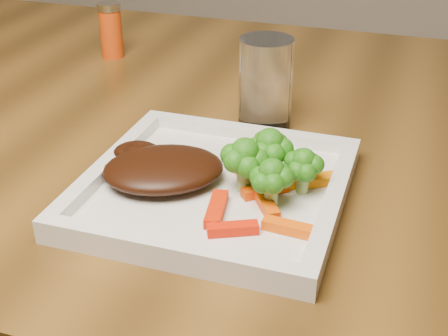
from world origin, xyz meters
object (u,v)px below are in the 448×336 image
(plate, at_px, (215,192))
(spice_shaker, at_px, (111,30))
(steak, at_px, (163,169))
(drinking_glass, at_px, (265,85))
(dining_table, at_px, (87,289))

(plate, bearing_deg, spice_shaker, 129.95)
(spice_shaker, bearing_deg, plate, -50.05)
(steak, relative_size, drinking_glass, 1.09)
(dining_table, distance_m, plate, 0.53)
(spice_shaker, height_order, drinking_glass, drinking_glass)
(plate, height_order, drinking_glass, drinking_glass)
(dining_table, relative_size, spice_shaker, 17.39)
(dining_table, bearing_deg, drinking_glass, -3.48)
(steak, bearing_deg, spice_shaker, 124.06)
(plate, bearing_deg, steak, -174.48)
(steak, height_order, drinking_glass, drinking_glass)
(steak, distance_m, spice_shaker, 0.46)
(drinking_glass, bearing_deg, spice_shaker, 149.09)
(dining_table, height_order, drinking_glass, drinking_glass)
(dining_table, distance_m, drinking_glass, 0.54)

